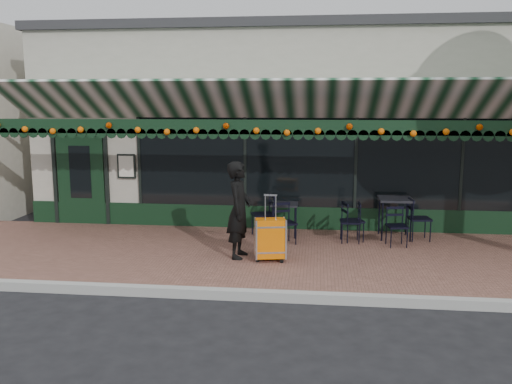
# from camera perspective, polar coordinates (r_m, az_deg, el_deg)

# --- Properties ---
(ground) EXTENTS (80.00, 80.00, 0.00)m
(ground) POSITION_cam_1_polar(r_m,az_deg,el_deg) (8.32, 2.11, -11.19)
(ground) COLOR black
(ground) RESTS_ON ground
(sidewalk) EXTENTS (18.00, 4.00, 0.15)m
(sidewalk) POSITION_cam_1_polar(r_m,az_deg,el_deg) (10.19, 3.00, -6.83)
(sidewalk) COLOR brown
(sidewalk) RESTS_ON ground
(curb) EXTENTS (18.00, 0.16, 0.15)m
(curb) POSITION_cam_1_polar(r_m,az_deg,el_deg) (8.22, 2.07, -10.89)
(curb) COLOR #9E9E99
(curb) RESTS_ON ground
(restaurant_building) EXTENTS (12.00, 9.60, 4.50)m
(restaurant_building) POSITION_cam_1_polar(r_m,az_deg,el_deg) (15.62, 4.43, 7.03)
(restaurant_building) COLOR #A19D8C
(restaurant_building) RESTS_ON ground
(woman) EXTENTS (0.48, 0.67, 1.74)m
(woman) POSITION_cam_1_polar(r_m,az_deg,el_deg) (9.70, -1.80, -1.90)
(woman) COLOR black
(woman) RESTS_ON sidewalk
(suitcase) EXTENTS (0.56, 0.38, 1.18)m
(suitcase) POSITION_cam_1_polar(r_m,az_deg,el_deg) (9.57, 1.52, -4.98)
(suitcase) COLOR orange
(suitcase) RESTS_ON sidewalk
(cafe_table_a) EXTENTS (0.68, 0.68, 0.83)m
(cafe_table_a) POSITION_cam_1_polar(r_m,az_deg,el_deg) (11.47, 14.46, -1.04)
(cafe_table_a) COLOR black
(cafe_table_a) RESTS_ON sidewalk
(cafe_table_b) EXTENTS (0.56, 0.56, 0.69)m
(cafe_table_b) POSITION_cam_1_polar(r_m,az_deg,el_deg) (11.33, 3.02, -1.55)
(cafe_table_b) COLOR black
(cafe_table_b) RESTS_ON sidewalk
(chair_a_left) EXTENTS (0.42, 0.42, 0.82)m
(chair_a_left) POSITION_cam_1_polar(r_m,az_deg,el_deg) (11.00, 9.88, -3.13)
(chair_a_left) COLOR black
(chair_a_left) RESTS_ON sidewalk
(chair_a_right) EXTENTS (0.48, 0.48, 0.87)m
(chair_a_right) POSITION_cam_1_polar(r_m,az_deg,el_deg) (11.48, 16.83, -2.75)
(chair_a_right) COLOR black
(chair_a_right) RESTS_ON sidewalk
(chair_a_front) EXTENTS (0.45, 0.45, 0.77)m
(chair_a_front) POSITION_cam_1_polar(r_m,az_deg,el_deg) (10.89, 14.61, -3.55)
(chair_a_front) COLOR black
(chair_a_front) RESTS_ON sidewalk
(chair_b_left) EXTENTS (0.58, 0.58, 0.90)m
(chair_b_left) POSITION_cam_1_polar(r_m,az_deg,el_deg) (11.31, 0.74, -2.44)
(chair_b_left) COLOR black
(chair_b_left) RESTS_ON sidewalk
(chair_b_right) EXTENTS (0.51, 0.51, 0.81)m
(chair_b_right) POSITION_cam_1_polar(r_m,az_deg,el_deg) (11.10, 10.16, -3.04)
(chair_b_right) COLOR black
(chair_b_right) RESTS_ON sidewalk
(chair_b_front) EXTENTS (0.55, 0.55, 0.82)m
(chair_b_front) POSITION_cam_1_polar(r_m,az_deg,el_deg) (10.73, 3.05, -3.32)
(chair_b_front) COLOR black
(chair_b_front) RESTS_ON sidewalk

